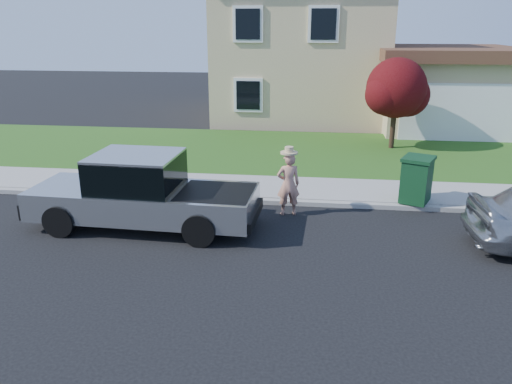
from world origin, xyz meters
The scene contains 9 objects.
ground centered at (0.00, 0.00, 0.00)m, with size 80.00×80.00×0.00m, color black.
curb centered at (1.00, 2.90, 0.06)m, with size 40.00×0.20×0.12m, color gray.
sidewalk centered at (1.00, 4.00, 0.07)m, with size 40.00×2.00×0.15m, color gray.
lawn centered at (1.00, 8.50, 0.05)m, with size 40.00×7.00×0.10m, color #224E16.
house centered at (1.31, 16.38, 3.17)m, with size 14.00×11.30×6.85m.
pickup_truck centered at (-3.16, 0.96, 0.83)m, with size 5.50×2.20×1.78m.
woman centered at (0.21, 2.18, 0.84)m, with size 0.66×0.52×1.77m.
ornamental_tree centered at (3.78, 9.45, 2.26)m, with size 2.46×2.22×3.38m.
trash_bin centered at (3.52, 3.15, 0.76)m, with size 1.02×1.08×1.21m.
Camera 1 is at (0.83, -9.75, 4.64)m, focal length 35.00 mm.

